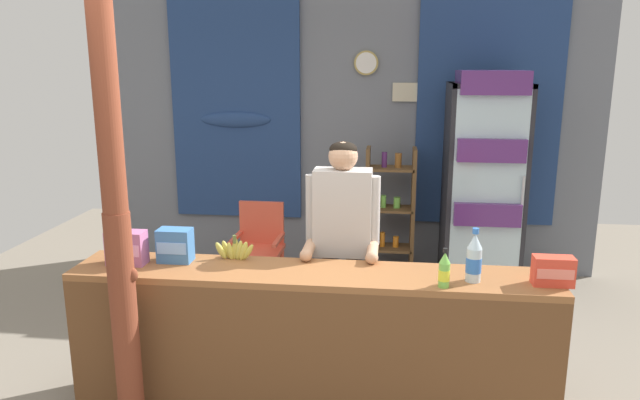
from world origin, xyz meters
TOP-DOWN VIEW (x-y plane):
  - ground_plane at (0.00, 1.20)m, footprint 7.81×7.81m
  - back_wall_curtained at (0.02, 3.05)m, footprint 5.03×0.22m
  - stall_counter at (0.00, 0.27)m, footprint 2.88×0.46m
  - timber_post at (-1.00, -0.01)m, footprint 0.17×0.15m
  - drink_fridge at (1.31, 2.51)m, footprint 0.70×0.69m
  - bottle_shelf_rack at (0.46, 2.69)m, footprint 0.48×0.28m
  - plastic_lawn_chair at (-0.73, 2.17)m, footprint 0.45×0.45m
  - shopkeeper at (0.15, 0.81)m, footprint 0.49×0.42m
  - soda_bottle_water at (0.93, 0.32)m, footprint 0.09×0.09m
  - soda_bottle_lime_soda at (0.76, 0.21)m, footprint 0.06×0.06m
  - snack_box_crackers at (1.36, 0.31)m, footprint 0.22×0.11m
  - snack_box_biscuit at (-0.86, 0.45)m, footprint 0.21×0.13m
  - snack_box_wafer at (-1.14, 0.37)m, footprint 0.23×0.13m
  - banana_bunch at (-0.51, 0.53)m, footprint 0.27×0.06m

SIDE VIEW (x-z plane):
  - ground_plane at x=0.00m, z-range 0.00..0.00m
  - plastic_lawn_chair at x=-0.73m, z-range 0.06..0.92m
  - stall_counter at x=0.00m, z-range 0.09..1.01m
  - bottle_shelf_rack at x=0.46m, z-range 0.03..1.35m
  - banana_bunch at x=-0.51m, z-range 0.89..1.05m
  - snack_box_crackers at x=1.36m, z-range 0.91..1.08m
  - soda_bottle_lime_soda at x=0.76m, z-range 0.90..1.12m
  - snack_box_wafer at x=-1.14m, z-range 0.91..1.12m
  - snack_box_biscuit at x=-0.86m, z-range 0.91..1.12m
  - shopkeeper at x=0.15m, z-range 0.20..1.83m
  - soda_bottle_water at x=0.93m, z-range 0.89..1.20m
  - drink_fridge at x=1.31m, z-range 0.10..2.15m
  - timber_post at x=-1.00m, z-range -0.06..2.62m
  - back_wall_curtained at x=0.02m, z-range 0.04..2.82m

